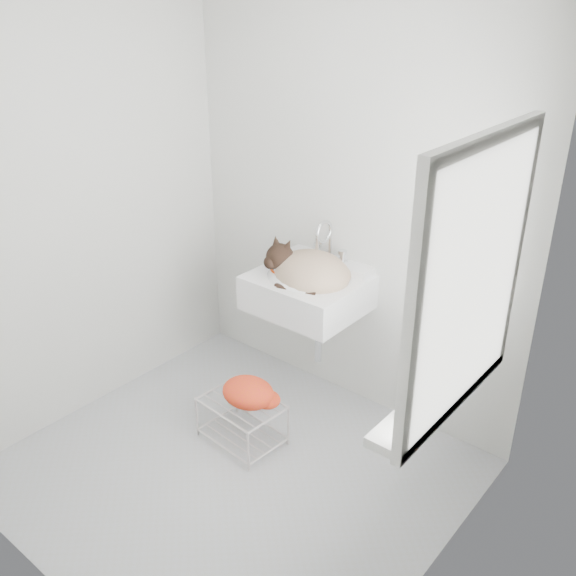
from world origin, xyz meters
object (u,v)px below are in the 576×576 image
Objects in this scene: bottle_b at (426,402)px; bottle_c at (455,374)px; wire_rack at (242,418)px; cat at (308,271)px; bottle_a at (409,418)px; sink at (308,276)px.

bottle_c is at bearing 90.00° from bottle_b.
wire_rack is 1.34m from bottle_b.
cat is 2.37× the size of bottle_b.
bottle_b is (1.14, -0.13, 0.70)m from wire_rack.
bottle_a is 0.13m from bottle_b.
bottle_b is at bearing 90.00° from bottle_a.
sink reaches higher than bottle_c.
bottle_a is (1.14, -0.25, 0.70)m from wire_rack.
bottle_b is (1.08, -0.65, 0.00)m from sink.
sink is 0.87m from wire_rack.
sink reaches higher than bottle_b.
bottle_a is at bearing -35.56° from sink.
bottle_c is (1.08, -0.39, 0.00)m from sink.
bottle_a reaches higher than wire_rack.
wire_rack is (-0.06, -0.50, -0.74)m from cat.
wire_rack is 1.36m from bottle_a.
bottle_b is at bearing -6.33° from wire_rack.
cat is 2.35× the size of bottle_a.
sink reaches higher than bottle_a.
bottle_a reaches higher than bottle_c.
bottle_c reaches higher than wire_rack.
cat is 0.90m from wire_rack.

